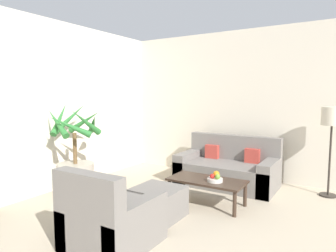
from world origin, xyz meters
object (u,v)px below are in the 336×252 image
Objects in this scene: potted_palm at (76,166)px; floor_lamp at (332,122)px; fruit_bowl at (215,180)px; apple_red at (212,176)px; armchair at (111,220)px; ottoman at (158,202)px; coffee_table at (207,183)px; orange_fruit at (216,174)px; sofa_loveseat at (228,169)px; apple_green at (218,177)px.

potted_palm is 1.05× the size of floor_lamp.
fruit_bowl is 0.07m from apple_red.
floor_lamp is 6.47× the size of fruit_bowl.
armchair is 0.87m from ottoman.
floor_lamp is 1.63× the size of armchair.
ottoman is (-1.76, -2.00, -0.94)m from floor_lamp.
coffee_table is 0.19m from orange_fruit.
coffee_table is at bearing 64.38° from ottoman.
sofa_loveseat is 1.15m from apple_red.
sofa_loveseat is at bearing 100.16° from apple_red.
apple_green is 1.60m from armchair.
apple_red is at bearing -79.84° from sofa_loveseat.
sofa_loveseat is 18.64× the size of orange_fruit.
apple_red reaches higher than fruit_bowl.
apple_red is (0.20, -1.12, 0.17)m from sofa_loveseat.
potted_palm reaches higher than ottoman.
coffee_table is at bearing -137.75° from floor_lamp.
apple_red is 0.07m from apple_green.
floor_lamp reaches higher than apple_red.
potted_palm reaches higher than floor_lamp.
sofa_loveseat is 1.95× the size of armchair.
ottoman is (-0.34, -0.71, -0.13)m from coffee_table.
sofa_loveseat reaches higher than apple_red.
potted_palm is at bearing -161.43° from coffee_table.
orange_fruit is 0.10× the size of armchair.
sofa_loveseat is (1.83, 1.69, -0.17)m from potted_palm.
orange_fruit is at bearing 95.91° from fruit_bowl.
potted_palm is at bearing 149.50° from armchair.
apple_green is (0.19, -0.07, 0.13)m from coffee_table.
sofa_loveseat is 2.63m from armchair.
orange_fruit is 0.90m from ottoman.
floor_lamp reaches higher than armchair.
potted_palm reaches higher than sofa_loveseat.
fruit_bowl is 0.09m from orange_fruit.
coffee_table is at bearing -174.45° from orange_fruit.
floor_lamp is at bearing 46.31° from apple_red.
orange_fruit is at bearing 56.66° from ottoman.
apple_red is 1.57m from armchair.
sofa_loveseat is 1.11m from fruit_bowl.
apple_green is (0.07, 0.01, 0.00)m from apple_red.
apple_red is at bearing 15.58° from potted_palm.
orange_fruit is 1.67m from armchair.
coffee_table is at bearing 159.68° from apple_green.
floor_lamp is 2.09m from coffee_table.
floor_lamp is 1.29× the size of coffee_table.
coffee_table is 15.18× the size of apple_green.
potted_palm is 2.11m from apple_red.
potted_palm reaches higher than coffee_table.
armchair is (-0.52, -1.50, -0.17)m from apple_green.
floor_lamp reaches higher than ottoman.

